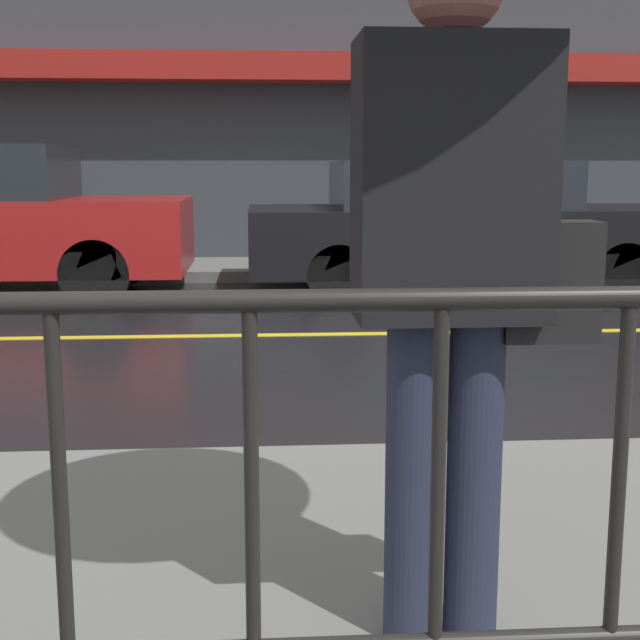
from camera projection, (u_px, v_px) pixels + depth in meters
ground_plane at (365, 334)px, 7.28m from camera, size 80.00×80.00×0.00m
sidewalk_near at (550, 602)px, 2.68m from camera, size 28.00×2.74×0.13m
sidewalk_far at (326, 268)px, 11.34m from camera, size 28.00×1.70×0.13m
lane_marking at (365, 334)px, 7.28m from camera, size 25.20×0.12×0.01m
building_storefront at (321, 43)px, 11.80m from camera, size 28.00×0.85×5.98m
car_black at (459, 226)px, 9.45m from camera, size 4.55×1.89×1.40m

